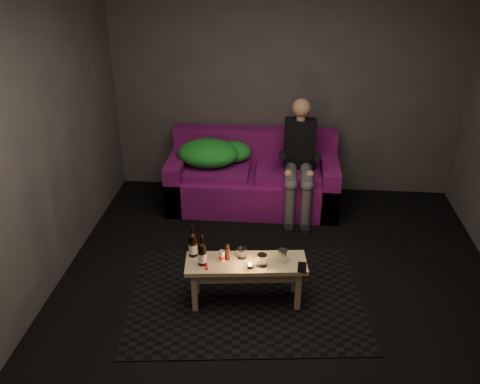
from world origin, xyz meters
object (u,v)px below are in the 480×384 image
object	(u,v)px
person	(299,157)
beer_bottle_b	(202,253)
beer_bottle_a	(193,244)
steel_cup	(282,256)
coffee_table	(246,269)
sofa	(253,179)

from	to	relation	value
person	beer_bottle_b	xyz separation A→B (m)	(-0.81, -1.72, -0.14)
beer_bottle_a	steel_cup	size ratio (longest dim) A/B	2.72
beer_bottle_a	steel_cup	distance (m)	0.75
beer_bottle_a	beer_bottle_b	size ratio (longest dim) A/B	1.05
person	beer_bottle_a	distance (m)	1.84
beer_bottle_a	beer_bottle_b	bearing A→B (deg)	-51.05
coffee_table	steel_cup	size ratio (longest dim) A/B	9.48
sofa	beer_bottle_a	size ratio (longest dim) A/B	6.41
person	coffee_table	size ratio (longest dim) A/B	1.23
sofa	beer_bottle_b	world-z (taller)	sofa
sofa	person	distance (m)	0.64
person	beer_bottle_b	size ratio (longest dim) A/B	4.51
sofa	beer_bottle_a	bearing A→B (deg)	-102.85
sofa	person	xyz separation A→B (m)	(0.51, -0.16, 0.36)
beer_bottle_b	steel_cup	distance (m)	0.66
sofa	steel_cup	bearing A→B (deg)	-78.78
sofa	beer_bottle_b	bearing A→B (deg)	-99.22
coffee_table	steel_cup	bearing A→B (deg)	6.13
steel_cup	sofa	bearing A→B (deg)	101.22
person	beer_bottle_a	bearing A→B (deg)	-119.60
beer_bottle_b	steel_cup	bearing A→B (deg)	8.49
person	coffee_table	distance (m)	1.74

